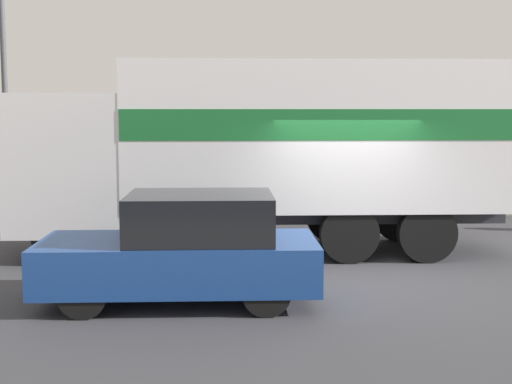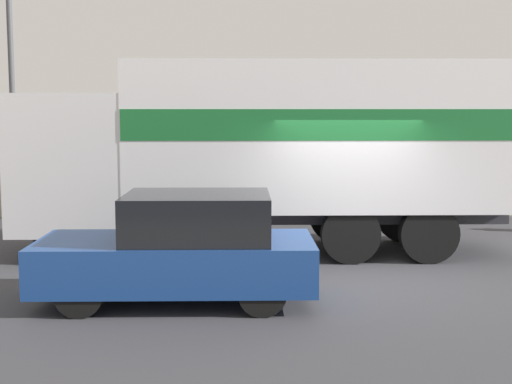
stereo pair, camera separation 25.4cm
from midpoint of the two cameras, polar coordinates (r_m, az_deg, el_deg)
The scene contains 5 objects.
ground_plane at distance 11.38m, azimuth 7.50°, elevation -7.02°, with size 80.00×80.00×0.00m, color #38383D.
stone_wall_backdrop at distance 18.14m, azimuth 3.72°, elevation 0.04°, with size 60.00×0.35×1.24m.
street_lamp at distance 18.50m, azimuth -19.93°, elevation 10.34°, with size 0.56×0.28×6.94m.
box_truck at distance 13.29m, azimuth 0.62°, elevation 3.90°, with size 8.91×2.47×3.53m.
car_hatchback at distance 9.93m, azimuth -6.42°, elevation -4.60°, with size 3.80×1.72×1.52m.
Camera 1 is at (-2.06, -10.89, 2.64)m, focal length 50.00 mm.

